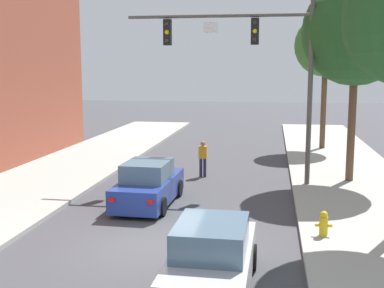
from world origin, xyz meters
The scene contains 8 objects.
ground_plane centered at (0.00, 0.00, 0.00)m, with size 120.00×120.00×0.00m, color #424247.
traffic_signal_mast centered at (2.42, 7.67, 5.39)m, with size 7.56×0.38×7.50m.
car_lead_blue centered at (-1.19, 4.07, 0.72)m, with size 1.92×4.28×1.60m.
car_following_silver centered at (1.89, -2.56, 0.72)m, with size 1.87×4.26×1.60m.
pedestrian_crossing_road centered at (0.09, 8.95, 0.91)m, with size 0.36×0.22×1.64m.
fire_hydrant centered at (4.64, 1.16, 0.51)m, with size 0.48×0.24×0.72m.
street_tree_second centered at (6.41, 8.60, 6.30)m, with size 4.37×4.37×8.36m.
street_tree_third centered at (6.11, 17.38, 6.14)m, with size 3.62×3.62×7.84m.
Camera 1 is at (3.12, -12.88, 4.87)m, focal length 46.64 mm.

